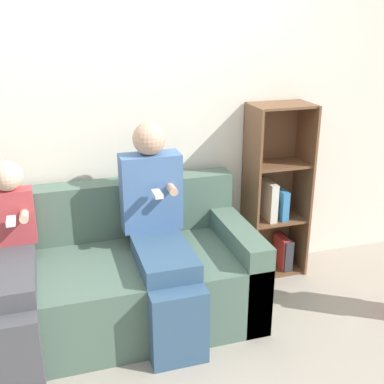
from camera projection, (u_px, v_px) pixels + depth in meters
The scene contains 6 objects.
ground_plane at pixel (160, 365), 2.75m from camera, with size 14.00×14.00×0.00m, color #9E9384.
back_wall at pixel (120, 111), 3.20m from camera, with size 10.00×0.06×2.55m.
couch at pixel (84, 284), 3.02m from camera, with size 2.16×0.88×0.84m.
adult_seated at pixel (160, 229), 2.93m from camera, with size 0.38×0.82×1.27m.
child_seated at pixel (15, 267), 2.69m from camera, with size 0.25×0.83×1.09m.
bookshelf at pixel (275, 200), 3.61m from camera, with size 0.44×0.31×1.30m.
Camera 1 is at (-0.48, -2.18, 1.89)m, focal length 45.00 mm.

